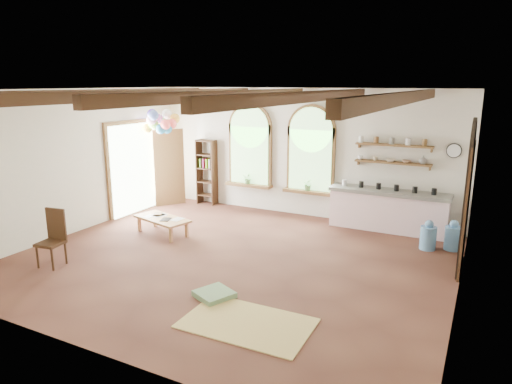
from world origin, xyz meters
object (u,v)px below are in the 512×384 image
Objects in this scene: side_chair at (52,250)px; coffee_table at (162,220)px; kitchen_counter at (388,210)px; balloon_cluster at (161,122)px.

coffee_table is at bearing 74.22° from side_chair.
balloon_cluster is (-5.71, -0.90, 1.86)m from kitchen_counter.
coffee_table is (-4.43, -2.60, -0.14)m from kitchen_counter.
balloon_cluster reaches higher than side_chair.
coffee_table is 2.92m from balloon_cluster.
kitchen_counter is 7.13m from side_chair.
balloon_cluster reaches higher than kitchen_counter.
balloon_cluster reaches higher than coffee_table.
kitchen_counter is 5.14m from coffee_table.
kitchen_counter is at bearing 30.40° from coffee_table.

